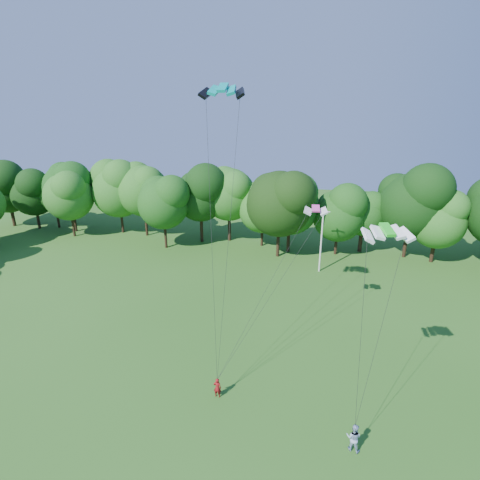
# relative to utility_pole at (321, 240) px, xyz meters

# --- Properties ---
(ground) EXTENTS (160.00, 160.00, 0.00)m
(ground) POSITION_rel_utility_pole_xyz_m (-6.08, -28.81, -4.07)
(ground) COLOR #265A18
(ground) RESTS_ON ground
(utility_pole) EXTENTS (1.58, 0.20, 7.90)m
(utility_pole) POSITION_rel_utility_pole_xyz_m (0.00, 0.00, 0.00)
(utility_pole) COLOR silver
(utility_pole) RESTS_ON ground
(kite_flyer_left) EXTENTS (0.57, 0.38, 1.52)m
(kite_flyer_left) POSITION_rel_utility_pole_xyz_m (-7.08, -23.35, -3.31)
(kite_flyer_left) COLOR maroon
(kite_flyer_left) RESTS_ON ground
(kite_flyer_right) EXTENTS (1.04, 0.90, 1.82)m
(kite_flyer_right) POSITION_rel_utility_pole_xyz_m (1.87, -26.00, -3.16)
(kite_flyer_right) COLOR #95AACF
(kite_flyer_right) RESTS_ON ground
(kite_teal) EXTENTS (2.96, 1.35, 0.69)m
(kite_teal) POSITION_rel_utility_pole_xyz_m (-7.74, -17.73, 16.42)
(kite_teal) COLOR #04928F
(kite_teal) RESTS_ON ground
(kite_green) EXTENTS (2.80, 1.80, 0.49)m
(kite_green) POSITION_rel_utility_pole_xyz_m (2.61, -23.79, 9.03)
(kite_green) COLOR #1FD321
(kite_green) RESTS_ON ground
(kite_pink) EXTENTS (1.91, 1.03, 0.44)m
(kite_pink) POSITION_rel_utility_pole_xyz_m (-1.08, -14.06, 7.52)
(kite_pink) COLOR #EF42AD
(kite_pink) RESTS_ON ground
(tree_back_west) EXTENTS (8.83, 8.83, 12.84)m
(tree_back_west) POSITION_rel_utility_pole_xyz_m (-39.45, 8.73, 3.95)
(tree_back_west) COLOR #392216
(tree_back_west) RESTS_ON ground
(tree_back_center) EXTENTS (9.53, 9.53, 13.86)m
(tree_back_center) POSITION_rel_utility_pole_xyz_m (-5.59, 4.05, 4.59)
(tree_back_center) COLOR #311B13
(tree_back_center) RESTS_ON ground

